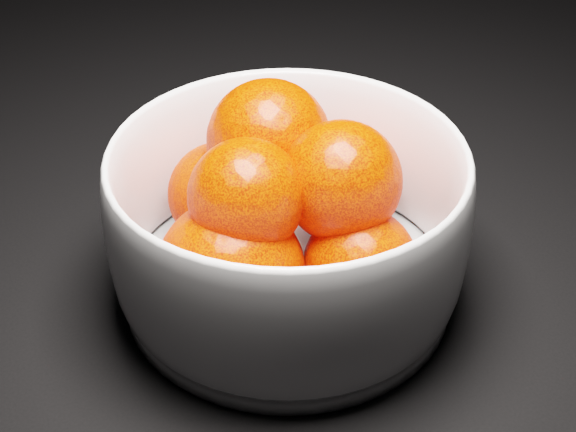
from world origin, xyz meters
name	(u,v)px	position (x,y,z in m)	size (l,w,h in m)	color
ground	(415,81)	(0.00, 0.00, 0.00)	(3.00, 3.00, 0.00)	black
bowl	(288,223)	(-0.25, -0.25, 0.06)	(0.24, 0.24, 0.12)	white
orange_pile	(283,206)	(-0.25, -0.25, 0.07)	(0.20, 0.18, 0.14)	red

